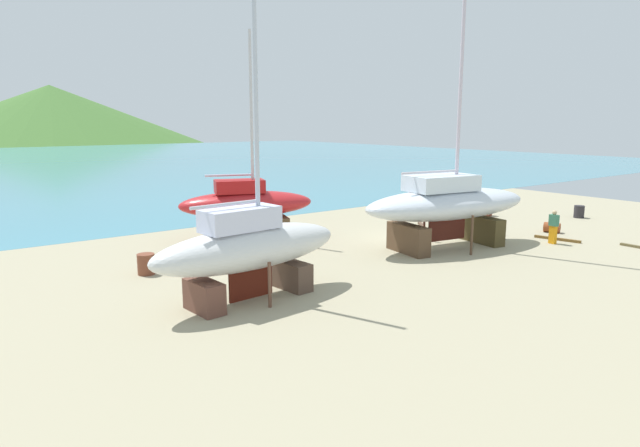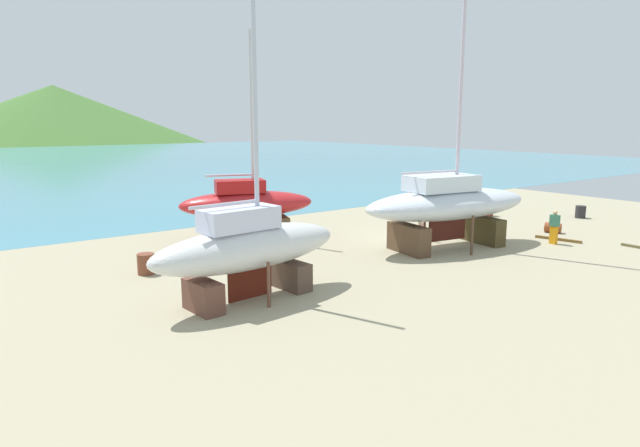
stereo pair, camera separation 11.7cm
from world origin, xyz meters
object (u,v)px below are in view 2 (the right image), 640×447
barrel_tipped_center (553,228)px  barrel_rust_near (488,209)px  barrel_rust_mid (580,212)px  sailboat_mid_port (448,204)px  sailboat_far_slipway (249,248)px  worker (554,227)px  sailboat_large_starboard (247,205)px  barrel_tipped_right (146,264)px

barrel_tipped_center → barrel_rust_near: barrel_rust_near is taller
barrel_rust_mid → barrel_rust_near: size_ratio=0.87×
sailboat_mid_port → sailboat_far_slipway: (-11.39, -1.20, -0.31)m
sailboat_mid_port → sailboat_far_slipway: sailboat_mid_port is taller
barrel_rust_mid → barrel_tipped_center: 5.88m
worker → barrel_rust_near: (4.21, 6.99, -0.42)m
worker → barrel_tipped_center: (2.55, 1.53, -0.59)m
sailboat_large_starboard → barrel_rust_mid: 21.08m
sailboat_large_starboard → sailboat_far_slipway: bearing=-98.7°
barrel_tipped_center → barrel_rust_near: bearing=73.1°
barrel_tipped_center → barrel_tipped_right: size_ratio=0.98×
sailboat_mid_port → barrel_rust_near: sailboat_mid_port is taller
sailboat_large_starboard → worker: bearing=-20.4°
barrel_rust_mid → sailboat_large_starboard: bearing=161.0°
sailboat_large_starboard → barrel_tipped_center: size_ratio=12.75×
barrel_tipped_center → barrel_rust_near: 5.71m
worker → barrel_tipped_right: size_ratio=2.02×
sailboat_mid_port → worker: bearing=-19.1°
sailboat_mid_port → sailboat_large_starboard: sailboat_mid_port is taller
sailboat_large_starboard → barrel_rust_near: size_ratio=11.67×
barrel_rust_near → sailboat_mid_port: bearing=-154.4°
sailboat_large_starboard → barrel_tipped_center: 16.56m
sailboat_large_starboard → barrel_tipped_right: sailboat_large_starboard is taller
barrel_tipped_right → barrel_tipped_center: bearing=-13.9°
barrel_rust_near → barrel_tipped_right: bearing=-179.1°
worker → barrel_rust_mid: size_ratio=2.18×
sailboat_far_slipway → barrel_rust_mid: (24.53, 1.63, -1.43)m
sailboat_mid_port → barrel_rust_near: bearing=34.5°
sailboat_mid_port → barrel_tipped_right: bearing=171.9°
barrel_rust_mid → barrel_tipped_right: (-26.26, 3.59, 0.03)m
sailboat_far_slipway → sailboat_large_starboard: bearing=56.3°
sailboat_mid_port → barrel_rust_mid: (13.14, 0.44, -1.74)m
worker → barrel_rust_near: 8.17m
sailboat_large_starboard → barrel_tipped_right: 7.30m
sailboat_large_starboard → sailboat_far_slipway: sailboat_far_slipway is taller
barrel_tipped_right → sailboat_mid_port: bearing=-17.0°
sailboat_far_slipway → barrel_tipped_right: 5.67m
worker → barrel_tipped_center: 3.03m
barrel_rust_mid → barrel_tipped_right: barrel_tipped_right is taller
sailboat_mid_port → barrel_tipped_center: bearing=0.6°
sailboat_far_slipway → barrel_rust_near: bearing=10.2°
sailboat_mid_port → barrel_rust_mid: size_ratio=20.77×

